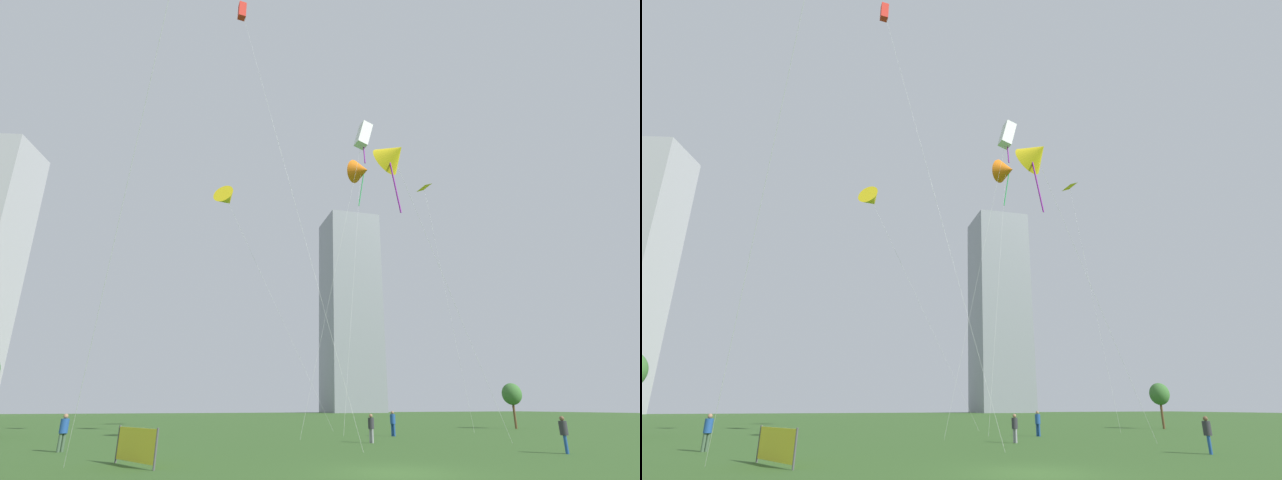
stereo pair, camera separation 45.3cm
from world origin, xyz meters
The scene contains 14 objects.
ground centered at (0.00, 0.00, 0.00)m, with size 280.00×280.00×0.00m, color #335623.
person_standing_1 centered at (5.36, 12.13, 0.95)m, with size 0.37×0.37×1.65m.
person_standing_2 centered at (10.78, 2.80, 0.96)m, with size 0.37×0.37×1.66m.
person_standing_3 centered at (9.85, 17.28, 1.02)m, with size 0.39×0.39×1.76m.
person_standing_4 centered at (-11.46, 12.43, 1.01)m, with size 0.39×0.39×1.75m.
kite_flying_0 centered at (6.89, 14.64, 23.42)m, with size 5.54×1.88×24.68m.
kite_flying_1 centered at (17.19, 21.12, 23.10)m, with size 2.20×2.81×23.87m.
kite_flying_2 centered at (-2.83, 22.39, 19.32)m, with size 12.61×4.21×20.43m.
kite_flying_4 centered at (5.29, 7.60, 17.40)m, with size 9.16×2.78×18.68m.
kite_flying_5 centered at (11.23, 23.80, 25.58)m, with size 6.34×6.53×27.00m.
kite_flying_6 centered at (-4.52, 10.69, 28.53)m, with size 7.03×4.06×29.36m.
park_tree_2 centered at (27.09, 23.24, 3.20)m, with size 1.90×1.90×4.27m.
distant_highrise_1 centered at (59.89, 130.13, 33.72)m, with size 17.66×18.04×67.43m, color gray.
event_banner centered at (-8.20, 5.17, 0.73)m, with size 1.37×2.99×1.38m.
Camera 1 is at (-8.68, -14.92, 2.12)m, focal length 25.81 mm.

